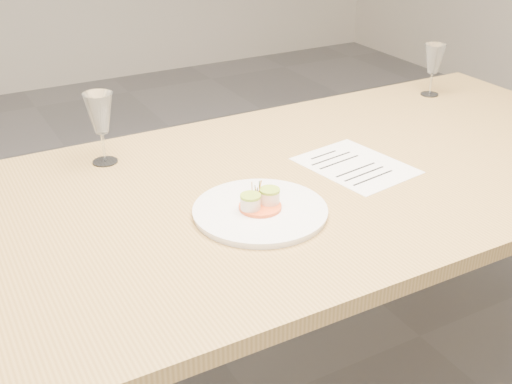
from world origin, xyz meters
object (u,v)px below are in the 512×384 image
dining_table (255,211)px  wine_glass_2 (434,60)px  recipe_sheet (355,166)px  wine_glass_1 (100,115)px  dinner_plate (260,210)px

dining_table → wine_glass_2: bearing=20.8°
recipe_sheet → wine_glass_2: wine_glass_2 is taller
wine_glass_1 → dinner_plate: bearing=-63.7°
dining_table → wine_glass_1: wine_glass_1 is taller
dinner_plate → recipe_sheet: 0.38m
dining_table → wine_glass_2: wine_glass_2 is taller
wine_glass_1 → wine_glass_2: bearing=0.2°
dinner_plate → wine_glass_1: 0.54m
dinner_plate → wine_glass_2: wine_glass_2 is taller
dinner_plate → recipe_sheet: (0.36, 0.11, -0.01)m
wine_glass_1 → wine_glass_2: 1.19m
dining_table → recipe_sheet: (0.31, -0.01, 0.07)m
dinner_plate → wine_glass_2: 1.08m
wine_glass_1 → wine_glass_2: (1.19, 0.00, -0.01)m
dining_table → wine_glass_1: bearing=129.8°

